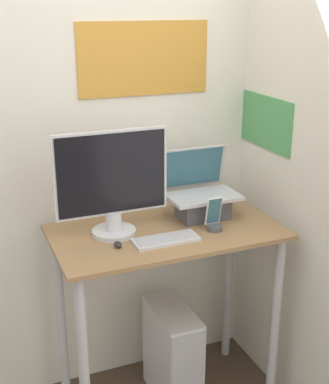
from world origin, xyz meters
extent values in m
cube|color=silver|center=(0.00, 0.64, 1.30)|extent=(6.00, 0.05, 2.60)
cube|color=gold|center=(0.03, 0.61, 1.65)|extent=(0.63, 0.01, 0.33)
cube|color=silver|center=(0.60, 0.00, 1.30)|extent=(0.05, 6.00, 2.60)
cube|color=#4C9959|center=(0.57, 0.49, 1.35)|extent=(0.01, 0.60, 0.25)
cube|color=#936D47|center=(0.00, 0.28, 0.93)|extent=(1.02, 0.56, 0.02)
cylinder|color=#B7B7BC|center=(-0.46, 0.05, 0.46)|extent=(0.04, 0.04, 0.92)
cylinder|color=#B7B7BC|center=(0.46, 0.05, 0.46)|extent=(0.04, 0.04, 0.92)
cylinder|color=#B7B7BC|center=(-0.46, 0.51, 0.46)|extent=(0.04, 0.04, 0.92)
cylinder|color=#B7B7BC|center=(0.46, 0.51, 0.46)|extent=(0.04, 0.04, 0.92)
cube|color=#4C4C51|center=(0.21, 0.34, 0.99)|extent=(0.23, 0.14, 0.10)
cube|color=#B7B7BC|center=(0.21, 0.34, 1.05)|extent=(0.33, 0.20, 0.02)
cube|color=#B7B7BC|center=(0.21, 0.46, 1.15)|extent=(0.33, 0.05, 0.20)
cube|color=#336072|center=(0.21, 0.46, 1.16)|extent=(0.30, 0.04, 0.18)
cylinder|color=silver|center=(-0.23, 0.32, 0.95)|extent=(0.19, 0.19, 0.02)
cylinder|color=silver|center=(-0.23, 0.32, 1.00)|extent=(0.07, 0.07, 0.08)
cube|color=silver|center=(-0.23, 0.33, 1.22)|extent=(0.50, 0.01, 0.37)
cube|color=black|center=(-0.23, 0.32, 1.22)|extent=(0.47, 0.01, 0.35)
cube|color=silver|center=(-0.05, 0.16, 0.94)|extent=(0.28, 0.11, 0.01)
cube|color=#A8A8AD|center=(-0.05, 0.16, 0.95)|extent=(0.26, 0.09, 0.00)
ellipsoid|color=#262626|center=(-0.26, 0.19, 0.95)|extent=(0.03, 0.05, 0.02)
cylinder|color=#4C4C51|center=(0.19, 0.19, 0.95)|extent=(0.07, 0.07, 0.02)
cube|color=silver|center=(0.19, 0.21, 1.03)|extent=(0.07, 0.04, 0.13)
cube|color=#336072|center=(0.19, 0.20, 1.03)|extent=(0.06, 0.03, 0.12)
cube|color=silver|center=(0.04, 0.29, 0.25)|extent=(0.18, 0.37, 0.51)
cube|color=#ADADB2|center=(0.04, 0.10, 0.25)|extent=(0.17, 0.01, 0.48)
camera|label=1|loc=(-0.84, -1.75, 1.90)|focal=50.00mm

